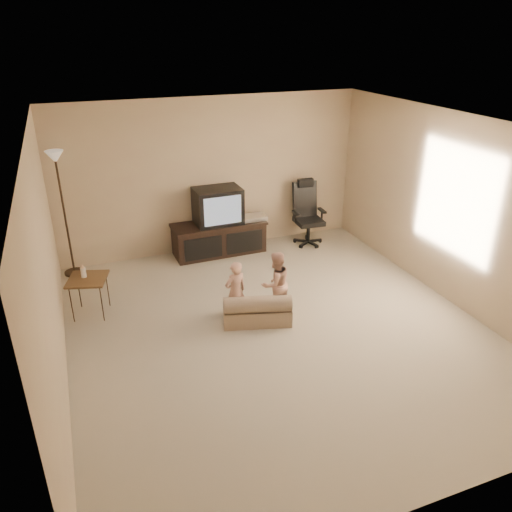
{
  "coord_description": "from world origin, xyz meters",
  "views": [
    {
      "loc": [
        -2.16,
        -4.84,
        3.47
      ],
      "look_at": [
        -0.06,
        0.6,
        0.76
      ],
      "focal_mm": 35.0,
      "sensor_mm": 36.0,
      "label": 1
    }
  ],
  "objects_px": {
    "side_table": "(87,279)",
    "floor_lamp": "(60,187)",
    "tv_stand": "(219,227)",
    "toddler_left": "(235,292)",
    "toddler_right": "(276,284)",
    "child_sofa": "(257,310)",
    "office_chair": "(307,221)"
  },
  "relations": [
    {
      "from": "side_table",
      "to": "floor_lamp",
      "type": "bearing_deg",
      "value": 96.9
    },
    {
      "from": "tv_stand",
      "to": "toddler_left",
      "type": "relative_size",
      "value": 1.88
    },
    {
      "from": "side_table",
      "to": "toddler_right",
      "type": "height_order",
      "value": "toddler_right"
    },
    {
      "from": "side_table",
      "to": "toddler_right",
      "type": "xyz_separation_m",
      "value": [
        2.27,
        -0.86,
        -0.07
      ]
    },
    {
      "from": "floor_lamp",
      "to": "toddler_right",
      "type": "xyz_separation_m",
      "value": [
        2.42,
        -2.17,
        -0.95
      ]
    },
    {
      "from": "toddler_right",
      "to": "floor_lamp",
      "type": "bearing_deg",
      "value": -55.27
    },
    {
      "from": "side_table",
      "to": "floor_lamp",
      "type": "height_order",
      "value": "floor_lamp"
    },
    {
      "from": "child_sofa",
      "to": "toddler_right",
      "type": "distance_m",
      "value": 0.42
    },
    {
      "from": "side_table",
      "to": "toddler_right",
      "type": "bearing_deg",
      "value": -20.69
    },
    {
      "from": "tv_stand",
      "to": "child_sofa",
      "type": "relative_size",
      "value": 1.64
    },
    {
      "from": "side_table",
      "to": "toddler_left",
      "type": "bearing_deg",
      "value": -26.24
    },
    {
      "from": "office_chair",
      "to": "tv_stand",
      "type": "bearing_deg",
      "value": 177.94
    },
    {
      "from": "office_chair",
      "to": "toddler_left",
      "type": "relative_size",
      "value": 1.33
    },
    {
      "from": "side_table",
      "to": "toddler_left",
      "type": "height_order",
      "value": "toddler_left"
    },
    {
      "from": "office_chair",
      "to": "floor_lamp",
      "type": "height_order",
      "value": "floor_lamp"
    },
    {
      "from": "toddler_right",
      "to": "tv_stand",
      "type": "bearing_deg",
      "value": -100.51
    },
    {
      "from": "side_table",
      "to": "floor_lamp",
      "type": "relative_size",
      "value": 0.37
    },
    {
      "from": "toddler_right",
      "to": "office_chair",
      "type": "bearing_deg",
      "value": -139.42
    },
    {
      "from": "tv_stand",
      "to": "office_chair",
      "type": "bearing_deg",
      "value": -6.32
    },
    {
      "from": "toddler_left",
      "to": "toddler_right",
      "type": "height_order",
      "value": "toddler_right"
    },
    {
      "from": "child_sofa",
      "to": "toddler_left",
      "type": "xyz_separation_m",
      "value": [
        -0.24,
        0.12,
        0.25
      ]
    },
    {
      "from": "office_chair",
      "to": "floor_lamp",
      "type": "distance_m",
      "value": 3.99
    },
    {
      "from": "office_chair",
      "to": "side_table",
      "type": "relative_size",
      "value": 1.57
    },
    {
      "from": "office_chair",
      "to": "toddler_left",
      "type": "distance_m",
      "value": 2.79
    },
    {
      "from": "toddler_right",
      "to": "child_sofa",
      "type": "bearing_deg",
      "value": 7.69
    },
    {
      "from": "tv_stand",
      "to": "child_sofa",
      "type": "bearing_deg",
      "value": -95.87
    },
    {
      "from": "floor_lamp",
      "to": "toddler_left",
      "type": "xyz_separation_m",
      "value": [
        1.88,
        -2.17,
        -0.97
      ]
    },
    {
      "from": "office_chair",
      "to": "toddler_right",
      "type": "relative_size",
      "value": 1.27
    },
    {
      "from": "tv_stand",
      "to": "toddler_left",
      "type": "bearing_deg",
      "value": -102.66
    },
    {
      "from": "side_table",
      "to": "toddler_left",
      "type": "xyz_separation_m",
      "value": [
        1.72,
        -0.85,
        -0.09
      ]
    },
    {
      "from": "office_chair",
      "to": "side_table",
      "type": "bearing_deg",
      "value": -159.87
    },
    {
      "from": "child_sofa",
      "to": "tv_stand",
      "type": "bearing_deg",
      "value": 101.08
    }
  ]
}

